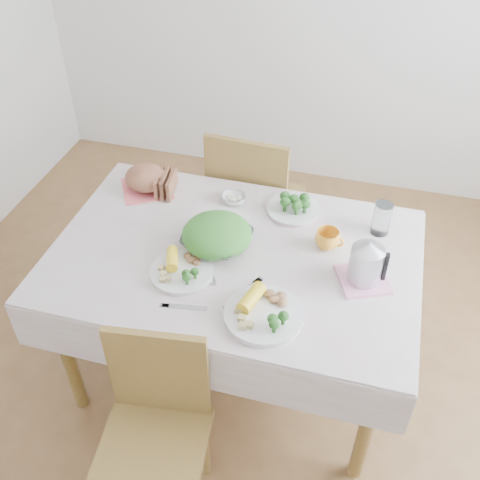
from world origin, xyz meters
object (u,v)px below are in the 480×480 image
(yellow_mug, at_px, (327,239))
(dining_table, at_px, (235,316))
(salad_bowl, at_px, (217,240))
(electric_kettle, at_px, (367,258))
(chair_far, at_px, (257,204))
(dinner_plate_right, at_px, (264,315))
(dinner_plate_left, at_px, (182,272))
(chair_near, at_px, (151,442))

(yellow_mug, bearing_deg, dining_table, -158.68)
(salad_bowl, bearing_deg, electric_kettle, -4.02)
(chair_far, xyz_separation_m, dinner_plate_right, (0.28, -1.04, 0.31))
(dinner_plate_left, bearing_deg, chair_far, 84.82)
(dining_table, height_order, chair_near, chair_near)
(chair_near, xyz_separation_m, yellow_mug, (0.46, 0.87, 0.34))
(yellow_mug, bearing_deg, chair_near, -117.96)
(chair_far, distance_m, dinner_plate_right, 1.12)
(dining_table, height_order, dinner_plate_left, dinner_plate_left)
(chair_far, bearing_deg, dinner_plate_right, 108.41)
(yellow_mug, bearing_deg, chair_far, 126.76)
(dining_table, relative_size, electric_kettle, 7.75)
(chair_near, relative_size, electric_kettle, 4.71)
(dinner_plate_right, height_order, electric_kettle, electric_kettle)
(dining_table, xyz_separation_m, yellow_mug, (0.36, 0.14, 0.43))
(chair_near, bearing_deg, yellow_mug, 54.63)
(dinner_plate_right, bearing_deg, electric_kettle, 41.08)
(salad_bowl, bearing_deg, yellow_mug, 15.39)
(chair_near, xyz_separation_m, dinner_plate_left, (-0.06, 0.55, 0.31))
(salad_bowl, height_order, yellow_mug, yellow_mug)
(chair_near, xyz_separation_m, dinner_plate_right, (0.30, 0.42, 0.31))
(dining_table, bearing_deg, dinner_plate_left, -133.32)
(chair_near, bearing_deg, dinner_plate_left, 89.18)
(dinner_plate_left, bearing_deg, salad_bowl, 65.96)
(chair_far, distance_m, dinner_plate_left, 0.96)
(dinner_plate_left, xyz_separation_m, dinner_plate_right, (0.36, -0.13, 0.00))
(dinner_plate_right, xyz_separation_m, yellow_mug, (0.16, 0.45, 0.03))
(salad_bowl, height_order, dinner_plate_left, salad_bowl)
(chair_far, height_order, electric_kettle, electric_kettle)
(dining_table, bearing_deg, electric_kettle, -2.43)
(electric_kettle, bearing_deg, chair_near, -144.51)
(chair_near, distance_m, yellow_mug, 1.04)
(dining_table, relative_size, salad_bowl, 5.15)
(chair_near, height_order, electric_kettle, electric_kettle)
(dinner_plate_right, relative_size, yellow_mug, 2.85)
(dinner_plate_left, relative_size, electric_kettle, 1.40)
(dinner_plate_right, xyz_separation_m, electric_kettle, (0.33, 0.29, 0.11))
(dining_table, bearing_deg, yellow_mug, 21.32)
(yellow_mug, bearing_deg, dinner_plate_right, -109.70)
(dining_table, height_order, dinner_plate_right, dinner_plate_right)
(dinner_plate_right, bearing_deg, salad_bowl, 130.23)
(chair_near, relative_size, yellow_mug, 8.27)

